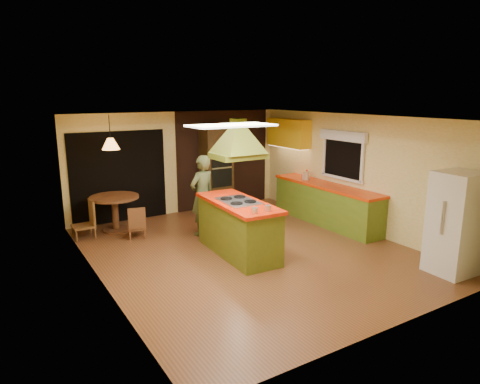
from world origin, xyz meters
TOP-DOWN VIEW (x-y plane):
  - ground at (0.00, 0.00)m, footprint 6.50×6.50m
  - room_walls at (0.00, 0.00)m, footprint 5.50×6.50m
  - ceiling_plane at (0.00, 0.00)m, footprint 6.50×6.50m
  - brick_panel at (1.25, 3.23)m, footprint 2.64×0.03m
  - nook_opening at (-1.50, 3.23)m, footprint 2.20×0.03m
  - right_counter at (2.45, 0.60)m, footprint 0.62×3.05m
  - upper_cabinets at (2.57, 2.20)m, footprint 0.34×1.40m
  - window_right at (2.70, 0.40)m, footprint 0.12×1.35m
  - fluor_panel at (-1.10, -1.20)m, footprint 1.20×0.60m
  - kitchen_island at (-0.25, 0.01)m, footprint 0.91×2.06m
  - range_hood at (-0.25, 0.01)m, footprint 0.89×0.64m
  - man at (-0.30, 1.37)m, footprint 0.71×0.56m
  - refrigerator at (2.34, -2.59)m, footprint 0.73×0.69m
  - wall_oven at (0.88, 2.95)m, footprint 0.73×0.62m
  - dining_table at (-1.82, 2.56)m, footprint 1.04×1.04m
  - chair_left at (-2.52, 2.46)m, footprint 0.43×0.43m
  - chair_near at (-1.57, 1.91)m, footprint 0.44×0.44m
  - pendant_lamp at (-1.82, 2.56)m, footprint 0.37×0.37m
  - canister_large at (2.40, 1.24)m, footprint 0.17×0.17m
  - canister_medium at (2.40, 1.24)m, footprint 0.16×0.16m
  - canister_small at (2.40, 1.32)m, footprint 0.12×0.12m

SIDE VIEW (x-z plane):
  - ground at x=0.00m, z-range 0.00..0.00m
  - chair_near at x=-1.57m, z-range 0.00..0.67m
  - chair_left at x=-2.52m, z-range 0.00..0.78m
  - right_counter at x=2.45m, z-range 0.00..0.92m
  - kitchen_island at x=-0.25m, z-range 0.00..1.02m
  - dining_table at x=-1.82m, z-range 0.16..0.94m
  - man at x=-0.30m, z-range 0.00..1.70m
  - refrigerator at x=2.34m, z-range 0.00..1.71m
  - canister_small at x=2.40m, z-range 0.92..1.06m
  - canister_medium at x=2.40m, z-range 0.92..1.09m
  - canister_large at x=2.40m, z-range 0.92..1.12m
  - nook_opening at x=-1.50m, z-range 0.00..2.10m
  - wall_oven at x=0.88m, z-range 0.00..2.17m
  - room_walls at x=0.00m, z-range -2.00..4.50m
  - brick_panel at x=1.25m, z-range 0.00..2.50m
  - window_right at x=2.70m, z-range 1.24..2.30m
  - pendant_lamp at x=-1.82m, z-range 1.78..2.02m
  - upper_cabinets at x=2.57m, z-range 1.60..2.30m
  - range_hood at x=-0.25m, z-range 1.87..2.64m
  - fluor_panel at x=-1.10m, z-range 2.47..2.50m
  - ceiling_plane at x=0.00m, z-range 2.50..2.50m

